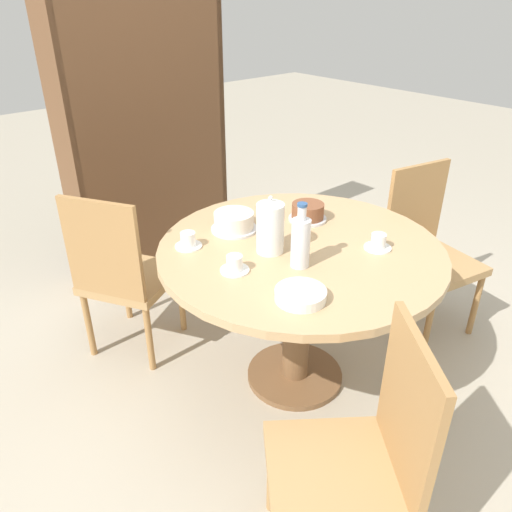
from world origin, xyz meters
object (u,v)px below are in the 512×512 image
object	(u,v)px
bookshelf	(148,141)
coffee_pot	(270,226)
chair_c	(123,274)
cake_main	(234,222)
cup_a	(235,265)
cup_c	(188,241)
cake_second	(308,212)
cup_b	(378,243)
water_bottle	(301,241)
chair_a	(358,459)
chair_b	(427,249)

from	to	relation	value
bookshelf	coffee_pot	world-z (taller)	bookshelf
chair_c	bookshelf	size ratio (longest dim) A/B	0.51
cake_main	cup_a	bearing A→B (deg)	-128.51
cup_c	cake_second	bearing A→B (deg)	-13.66
cake_main	cup_c	xyz separation A→B (m)	(-0.26, -0.00, -0.01)
cup_b	water_bottle	bearing A→B (deg)	161.92
coffee_pot	cake_second	distance (m)	0.38
chair_a	cup_b	world-z (taller)	chair_a
cake_main	cake_second	distance (m)	0.37
chair_b	cake_main	bearing A→B (deg)	168.32
chair_a	coffee_pot	xyz separation A→B (m)	(0.36, 0.81, 0.39)
chair_a	cup_b	distance (m)	0.95
cup_b	cake_second	bearing A→B (deg)	91.81
cup_a	cake_second	bearing A→B (deg)	14.60
chair_c	cup_a	xyz separation A→B (m)	(0.15, -0.72, 0.30)
chair_b	cake_second	xyz separation A→B (m)	(-0.67, 0.29, 0.31)
cake_second	cup_c	size ratio (longest dim) A/B	1.56
bookshelf	cup_a	bearing A→B (deg)	72.21
coffee_pot	chair_a	bearing A→B (deg)	-114.32
coffee_pot	cake_second	xyz separation A→B (m)	(0.36, 0.12, -0.08)
cake_main	cup_c	distance (m)	0.26
chair_b	water_bottle	bearing A→B (deg)	-168.27
cake_second	cup_a	world-z (taller)	cake_second
bookshelf	cake_second	world-z (taller)	bookshelf
cake_second	cup_a	distance (m)	0.60
chair_a	chair_b	xyz separation A→B (m)	(1.39, 0.63, 0.00)
coffee_pot	cake_main	distance (m)	0.27
cup_b	chair_c	bearing A→B (deg)	127.26
bookshelf	cake_main	bearing A→B (deg)	78.76
chair_a	cup_a	distance (m)	0.84
cup_b	cup_c	size ratio (longest dim) A/B	1.00
cup_a	cup_b	distance (m)	0.64
water_bottle	cup_b	bearing A→B (deg)	-18.08
chair_c	cake_second	xyz separation A→B (m)	(0.73, -0.57, 0.31)
coffee_pot	bookshelf	bearing A→B (deg)	80.21
chair_c	chair_a	bearing A→B (deg)	150.52
chair_b	cup_c	size ratio (longest dim) A/B	7.78
bookshelf	cup_c	size ratio (longest dim) A/B	15.33
chair_a	bookshelf	size ratio (longest dim) A/B	0.51
coffee_pot	cake_second	size ratio (longest dim) A/B	1.38
water_bottle	cup_c	distance (m)	0.51
chair_a	cake_second	distance (m)	1.21
bookshelf	coffee_pot	bearing A→B (deg)	80.21
coffee_pot	cup_a	xyz separation A→B (m)	(-0.22, -0.03, -0.09)
cup_a	cup_b	size ratio (longest dim) A/B	1.00
bookshelf	water_bottle	world-z (taller)	bookshelf
cup_a	cup_b	xyz separation A→B (m)	(0.59, -0.26, 0.00)
chair_b	cake_main	size ratio (longest dim) A/B	4.29
chair_a	cake_second	size ratio (longest dim) A/B	4.99
bookshelf	cup_a	world-z (taller)	bookshelf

